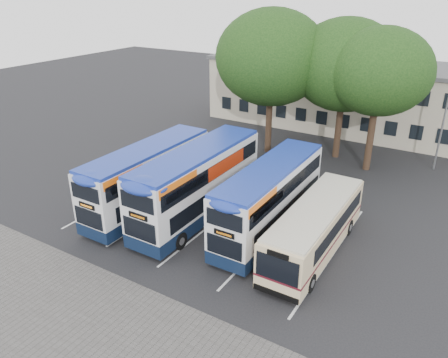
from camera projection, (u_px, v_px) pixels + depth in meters
name	position (u px, v px, depth m)	size (l,w,h in m)	color
ground	(228.00, 287.00, 20.08)	(120.00, 120.00, 0.00)	black
paving_strip	(119.00, 339.00, 17.15)	(40.00, 6.00, 0.01)	#595654
bay_lines	(217.00, 220.00, 25.75)	(14.12, 11.00, 0.01)	silver
depot_building	(380.00, 98.00, 39.75)	(32.40, 8.40, 6.20)	#B0A08E
lamp_post	(448.00, 103.00, 30.64)	(0.25, 1.05, 9.06)	gray
tree_left	(272.00, 58.00, 33.09)	(8.57, 8.57, 11.24)	black
tree_mid	(345.00, 65.00, 32.15)	(8.03, 8.03, 10.66)	black
tree_right	(380.00, 72.00, 29.78)	(7.13, 7.13, 10.28)	black
bus_dd_left	(149.00, 175.00, 26.22)	(2.33, 9.64, 4.01)	#0E1C35
bus_dd_mid	(198.00, 181.00, 25.17)	(2.47, 10.19, 4.24)	#0E1C35
bus_dd_right	(270.00, 196.00, 23.75)	(2.30, 9.49, 3.95)	#0E1C35
bus_single	(315.00, 226.00, 22.14)	(2.30, 9.04, 2.69)	beige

